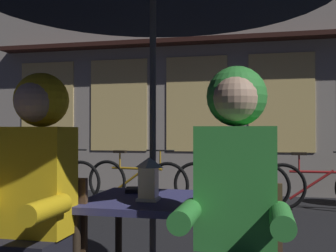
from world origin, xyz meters
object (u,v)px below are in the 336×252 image
object	(u,v)px
bicycle_nearest	(51,180)
bicycle_fourth	(320,186)
cafe_table	(153,216)
bicycle_third	(230,184)
lantern	(149,178)
person_left_hooded	(33,186)
person_right_hooded	(236,193)
book	(142,190)
bicycle_second	(136,182)

from	to	relation	value
bicycle_nearest	bicycle_fourth	size ratio (longest dim) A/B	1.00
cafe_table	bicycle_fourth	xyz separation A→B (m)	(1.38, 3.84, -0.29)
bicycle_nearest	bicycle_third	world-z (taller)	same
lantern	bicycle_third	world-z (taller)	lantern
bicycle_third	bicycle_fourth	xyz separation A→B (m)	(1.24, 0.06, 0.00)
person_left_hooded	person_right_hooded	size ratio (longest dim) A/B	1.00
bicycle_fourth	book	xyz separation A→B (m)	(-1.50, -3.63, 0.41)
bicycle_fourth	cafe_table	bearing A→B (deg)	-109.73
bicycle_fourth	book	bearing A→B (deg)	-112.44
person_right_hooded	bicycle_fourth	distance (m)	4.39
cafe_table	bicycle_third	size ratio (longest dim) A/B	0.44
cafe_table	bicycle_fourth	bearing A→B (deg)	70.27
bicycle_second	book	bearing A→B (deg)	-72.25
cafe_table	book	size ratio (longest dim) A/B	3.70
lantern	bicycle_second	bearing A→B (deg)	108.17
lantern	person_right_hooded	size ratio (longest dim) A/B	0.17
bicycle_second	bicycle_nearest	bearing A→B (deg)	-176.72
lantern	person_right_hooded	xyz separation A→B (m)	(0.48, -0.34, -0.01)
person_right_hooded	book	distance (m)	0.88
bicycle_fourth	bicycle_second	bearing A→B (deg)	-178.73
bicycle_nearest	bicycle_fourth	distance (m)	4.03
lantern	bicycle_fourth	size ratio (longest dim) A/B	0.14
person_right_hooded	book	bearing A→B (deg)	133.48
person_left_hooded	bicycle_second	size ratio (longest dim) A/B	0.84
bicycle_second	person_right_hooded	bearing A→B (deg)	-67.47
person_right_hooded	person_left_hooded	bearing A→B (deg)	180.00
person_right_hooded	bicycle_third	distance (m)	4.26
lantern	person_left_hooded	world-z (taller)	person_left_hooded
person_left_hooded	bicycle_second	distance (m)	4.31
bicycle_second	bicycle_third	distance (m)	1.41
cafe_table	person_left_hooded	size ratio (longest dim) A/B	0.53
lantern	book	world-z (taller)	lantern
bicycle_third	book	distance (m)	3.61
book	lantern	bearing A→B (deg)	-82.01
bicycle_fourth	bicycle_nearest	bearing A→B (deg)	-178.04
lantern	bicycle_nearest	distance (m)	4.66
lantern	person_left_hooded	bearing A→B (deg)	-145.20
lantern	book	distance (m)	0.34
bicycle_second	book	xyz separation A→B (m)	(1.14, -3.58, 0.41)
lantern	bicycle_second	world-z (taller)	lantern
lantern	bicycle_second	distance (m)	4.11
bicycle_nearest	bicycle_second	distance (m)	1.38
lantern	bicycle_nearest	bearing A→B (deg)	124.91
bicycle_third	book	world-z (taller)	bicycle_third
bicycle_nearest	cafe_table	bearing A→B (deg)	-54.49
lantern	bicycle_nearest	size ratio (longest dim) A/B	0.14
person_right_hooded	bicycle_second	size ratio (longest dim) A/B	0.84
person_right_hooded	bicycle_nearest	size ratio (longest dim) A/B	0.83
cafe_table	lantern	distance (m)	0.24
bicycle_fourth	book	size ratio (longest dim) A/B	8.40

